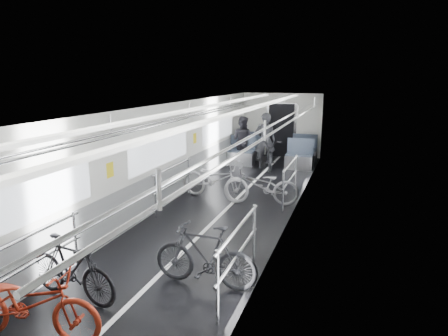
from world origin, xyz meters
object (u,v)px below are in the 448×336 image
Objects in this scene: bike_left_near at (29,303)px; bike_right_mid at (261,185)px; person_standing at (265,141)px; bike_left_mid at (72,269)px; person_seated at (242,140)px; bike_right_near at (205,255)px; bike_aisle at (269,154)px; bike_left_far at (215,179)px.

bike_right_mid reaches higher than bike_left_near.
bike_right_mid is at bearing 88.56° from person_standing.
bike_left_mid is 9.28m from person_seated.
person_standing is at bearing -173.03° from bike_right_near.
bike_right_near is 0.84× the size of bike_aisle.
bike_left_far reaches higher than bike_right_mid.
bike_aisle reaches higher than bike_left_near.
bike_left_far is 1.02× the size of person_standing.
person_standing reaches higher than bike_right_near.
bike_right_near reaches higher than bike_right_mid.
bike_left_near is 9.68m from bike_aisle.
bike_left_far is at bearing -10.51° from bike_left_near.
bike_right_near is (1.32, -4.09, -0.02)m from bike_left_far.
bike_aisle is 1.23m from person_seated.
bike_left_mid is at bearing -59.16° from bike_right_near.
bike_aisle is at bearing -13.22° from bike_left_near.
person_seated is at bearing -6.91° from bike_left_near.
bike_aisle reaches higher than bike_right_mid.
person_seated reaches higher than bike_right_mid.
bike_aisle is (-0.76, 7.85, 0.02)m from bike_right_near.
person_seated is (-0.37, 10.13, 0.37)m from bike_left_near.
person_seated is (-1.85, 8.33, 0.35)m from bike_right_near.
bike_aisle reaches higher than bike_left_mid.
person_standing reaches higher than bike_left_far.
bike_aisle is at bearing 179.30° from bike_right_mid.
bike_left_near is 10.14m from person_seated.
bike_left_near reaches higher than bike_left_mid.
bike_left_far is at bearing 106.63° from person_seated.
bike_right_near is at bearing -51.19° from bike_left_mid.
bike_right_mid is 1.08× the size of person_seated.
bike_right_mid is (1.35, 5.79, 0.01)m from bike_left_near.
person_standing reaches higher than bike_aisle.
bike_left_far is 1.00× the size of bike_aisle.
bike_left_near is at bearing 73.72° from person_standing.
bike_left_far is 1.05× the size of bike_right_mid.
bike_right_near is (1.58, 0.93, 0.02)m from bike_left_mid.
bike_left_mid is at bearing -1.75° from bike_left_near.
bike_right_mid is (1.19, -0.10, -0.02)m from bike_left_far.
person_seated is at bearing -167.16° from bike_right_near.
bike_aisle is at bearing 165.69° from person_seated.
person_standing is at bearing -178.57° from bike_right_mid.
bike_left_far is 3.80m from bike_aisle.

